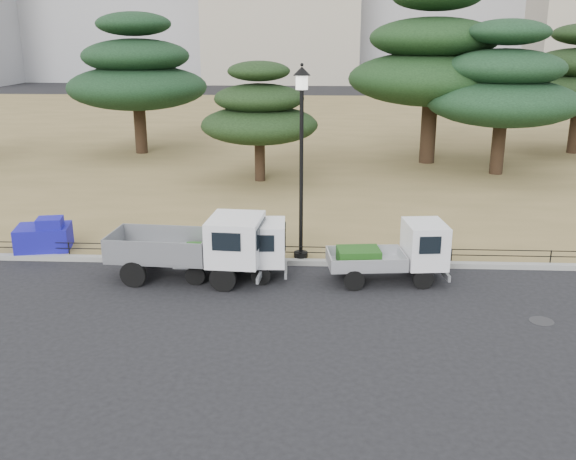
# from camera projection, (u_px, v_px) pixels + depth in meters

# --- Properties ---
(ground) EXTENTS (220.00, 220.00, 0.00)m
(ground) POSITION_uv_depth(u_px,v_px,m) (284.00, 297.00, 17.43)
(ground) COLOR black
(lawn) EXTENTS (120.00, 56.00, 0.15)m
(lawn) POSITION_uv_depth(u_px,v_px,m) (309.00, 132.00, 46.64)
(lawn) COLOR olive
(lawn) RESTS_ON ground
(curb) EXTENTS (120.00, 0.25, 0.16)m
(curb) POSITION_uv_depth(u_px,v_px,m) (289.00, 262.00, 19.89)
(curb) COLOR gray
(curb) RESTS_ON ground
(truck_large) EXTENTS (4.50, 2.05, 1.91)m
(truck_large) POSITION_uv_depth(u_px,v_px,m) (196.00, 245.00, 18.41)
(truck_large) COLOR black
(truck_large) RESTS_ON ground
(truck_kei_front) EXTENTS (3.23, 1.51, 1.68)m
(truck_kei_front) POSITION_uv_depth(u_px,v_px,m) (240.00, 250.00, 18.64)
(truck_kei_front) COLOR black
(truck_kei_front) RESTS_ON ground
(truck_kei_rear) EXTENTS (3.45, 1.76, 1.73)m
(truck_kei_rear) POSITION_uv_depth(u_px,v_px,m) (396.00, 253.00, 18.34)
(truck_kei_rear) COLOR black
(truck_kei_rear) RESTS_ON ground
(street_lamp) EXTENTS (0.52, 0.52, 5.81)m
(street_lamp) POSITION_uv_depth(u_px,v_px,m) (302.00, 132.00, 18.99)
(street_lamp) COLOR black
(street_lamp) RESTS_ON lawn
(pipe_fence) EXTENTS (38.00, 0.04, 0.40)m
(pipe_fence) POSITION_uv_depth(u_px,v_px,m) (289.00, 249.00, 19.93)
(pipe_fence) COLOR black
(pipe_fence) RESTS_ON lawn
(tarp_pile) EXTENTS (1.87, 1.53, 1.10)m
(tarp_pile) POSITION_uv_depth(u_px,v_px,m) (44.00, 236.00, 20.74)
(tarp_pile) COLOR #1816AB
(tarp_pile) RESTS_ON lawn
(manhole) EXTENTS (0.60, 0.60, 0.01)m
(manhole) POSITION_uv_depth(u_px,v_px,m) (542.00, 321.00, 15.96)
(manhole) COLOR #2D2D30
(manhole) RESTS_ON ground
(pine_west_near) EXTENTS (7.93, 7.93, 7.93)m
(pine_west_near) POSITION_uv_depth(u_px,v_px,m) (137.00, 73.00, 36.50)
(pine_west_near) COLOR black
(pine_west_near) RESTS_ON lawn
(pine_center_left) EXTENTS (5.47, 5.47, 5.56)m
(pine_center_left) POSITION_uv_depth(u_px,v_px,m) (259.00, 113.00, 29.72)
(pine_center_left) COLOR black
(pine_center_left) RESTS_ON lawn
(pine_center_right) EXTENTS (8.76, 8.76, 9.30)m
(pine_center_right) POSITION_uv_depth(u_px,v_px,m) (433.00, 61.00, 33.41)
(pine_center_right) COLOR black
(pine_center_right) RESTS_ON lawn
(pine_east_near) EXTENTS (7.35, 7.35, 7.42)m
(pine_east_near) POSITION_uv_depth(u_px,v_px,m) (504.00, 87.00, 30.93)
(pine_east_near) COLOR black
(pine_east_near) RESTS_ON lawn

